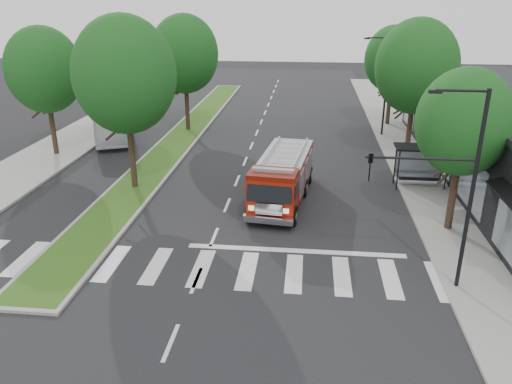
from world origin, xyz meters
TOP-DOWN VIEW (x-y plane):
  - ground at (0.00, 0.00)m, footprint 140.00×140.00m
  - sidewalk_right at (12.50, 10.00)m, footprint 5.00×80.00m
  - sidewalk_left at (-14.50, 10.00)m, footprint 5.00×80.00m
  - median at (-6.00, 18.00)m, footprint 3.00×50.00m
  - storefront_row at (17.00, 10.00)m, footprint 8.00×30.00m
  - bus_shelter at (11.20, 8.15)m, footprint 3.20×1.60m
  - tree_right_near at (11.50, 2.00)m, footprint 4.40×4.40m
  - tree_right_mid at (11.50, 14.00)m, footprint 5.60×5.60m
  - tree_right_far at (11.50, 24.00)m, footprint 5.00×5.00m
  - tree_median_near at (-6.00, 6.00)m, footprint 5.80×5.80m
  - tree_median_far at (-6.00, 20.00)m, footprint 5.60×5.60m
  - tree_left_mid at (-14.00, 12.00)m, footprint 5.20×5.20m
  - streetlight_right_near at (9.61, -3.50)m, footprint 4.08×0.22m
  - streetlight_right_far at (10.35, 20.00)m, footprint 2.11×0.20m
  - fire_engine at (3.04, 5.06)m, footprint 3.47×8.61m
  - city_bus at (-12.00, 17.91)m, footprint 6.36×10.93m

SIDE VIEW (x-z plane):
  - ground at x=0.00m, z-range 0.00..0.00m
  - sidewalk_right at x=12.50m, z-range 0.00..0.15m
  - sidewalk_left at x=-14.50m, z-range 0.00..0.15m
  - median at x=-6.00m, z-range 0.00..0.16m
  - fire_engine at x=3.04m, z-range -0.06..2.84m
  - city_bus at x=-12.00m, z-range 0.00..3.00m
  - bus_shelter at x=11.20m, z-range 0.73..3.34m
  - storefront_row at x=17.00m, z-range 0.00..5.00m
  - streetlight_right_far at x=10.35m, z-range 0.48..8.48m
  - streetlight_right_near at x=9.61m, z-range 0.67..8.67m
  - tree_right_near at x=11.50m, z-range 1.48..9.53m
  - tree_right_far at x=11.50m, z-range 1.47..10.20m
  - tree_left_mid at x=-14.00m, z-range 1.58..10.74m
  - tree_right_mid at x=11.50m, z-range 1.63..11.35m
  - tree_median_far at x=-6.00m, z-range 1.63..11.35m
  - tree_median_near at x=-6.00m, z-range 1.73..11.89m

